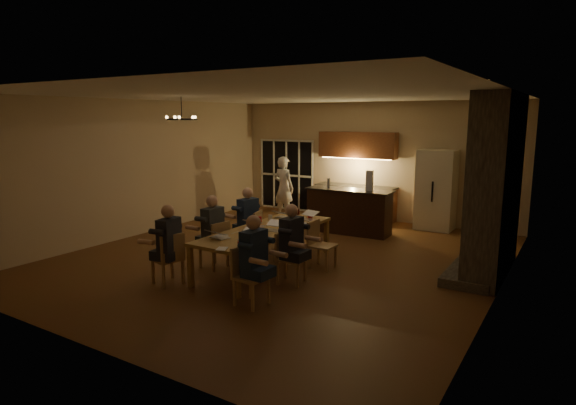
# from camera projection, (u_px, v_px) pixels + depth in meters

# --- Properties ---
(floor) EXTENTS (9.00, 9.00, 0.00)m
(floor) POSITION_uv_depth(u_px,v_px,m) (283.00, 258.00, 9.69)
(floor) COLOR brown
(floor) RESTS_ON ground
(back_wall) EXTENTS (8.00, 0.04, 3.20)m
(back_wall) POSITION_uv_depth(u_px,v_px,m) (371.00, 161.00, 13.20)
(back_wall) COLOR tan
(back_wall) RESTS_ON ground
(left_wall) EXTENTS (0.04, 9.00, 3.20)m
(left_wall) POSITION_uv_depth(u_px,v_px,m) (141.00, 168.00, 11.50)
(left_wall) COLOR tan
(left_wall) RESTS_ON ground
(right_wall) EXTENTS (0.04, 9.00, 3.20)m
(right_wall) POSITION_uv_depth(u_px,v_px,m) (506.00, 196.00, 7.33)
(right_wall) COLOR tan
(right_wall) RESTS_ON ground
(ceiling) EXTENTS (8.00, 9.00, 0.04)m
(ceiling) POSITION_uv_depth(u_px,v_px,m) (283.00, 94.00, 9.13)
(ceiling) COLOR white
(ceiling) RESTS_ON back_wall
(french_doors) EXTENTS (1.86, 0.08, 2.10)m
(french_doors) POSITION_uv_depth(u_px,v_px,m) (287.00, 175.00, 14.65)
(french_doors) COLOR black
(french_doors) RESTS_ON ground
(fireplace) EXTENTS (0.58, 2.50, 3.20)m
(fireplace) POSITION_uv_depth(u_px,v_px,m) (496.00, 185.00, 8.50)
(fireplace) COLOR #5E574A
(fireplace) RESTS_ON ground
(kitchenette) EXTENTS (2.24, 0.68, 2.40)m
(kitchenette) POSITION_uv_depth(u_px,v_px,m) (356.00, 176.00, 13.16)
(kitchenette) COLOR brown
(kitchenette) RESTS_ON ground
(refrigerator) EXTENTS (0.90, 0.68, 2.00)m
(refrigerator) POSITION_uv_depth(u_px,v_px,m) (436.00, 190.00, 12.01)
(refrigerator) COLOR beige
(refrigerator) RESTS_ON ground
(dining_table) EXTENTS (1.10, 3.13, 0.75)m
(dining_table) POSITION_uv_depth(u_px,v_px,m) (266.00, 249.00, 8.97)
(dining_table) COLOR tan
(dining_table) RESTS_ON ground
(bar_island) EXTENTS (2.12, 0.74, 1.08)m
(bar_island) POSITION_uv_depth(u_px,v_px,m) (349.00, 211.00, 11.68)
(bar_island) COLOR black
(bar_island) RESTS_ON ground
(chair_left_near) EXTENTS (0.54, 0.54, 0.89)m
(chair_left_near) POSITION_uv_depth(u_px,v_px,m) (167.00, 258.00, 8.10)
(chair_left_near) COLOR tan
(chair_left_near) RESTS_ON ground
(chair_left_mid) EXTENTS (0.49, 0.49, 0.89)m
(chair_left_mid) POSITION_uv_depth(u_px,v_px,m) (214.00, 244.00, 8.98)
(chair_left_mid) COLOR tan
(chair_left_mid) RESTS_ON ground
(chair_left_far) EXTENTS (0.54, 0.54, 0.89)m
(chair_left_far) POSITION_uv_depth(u_px,v_px,m) (249.00, 232.00, 9.97)
(chair_left_far) COLOR tan
(chair_left_far) RESTS_ON ground
(chair_right_near) EXTENTS (0.48, 0.48, 0.89)m
(chair_right_near) POSITION_uv_depth(u_px,v_px,m) (251.00, 277.00, 7.17)
(chair_right_near) COLOR tan
(chair_right_near) RESTS_ON ground
(chair_right_mid) EXTENTS (0.51, 0.51, 0.89)m
(chair_right_mid) POSITION_uv_depth(u_px,v_px,m) (291.00, 258.00, 8.13)
(chair_right_mid) COLOR tan
(chair_right_mid) RESTS_ON ground
(chair_right_far) EXTENTS (0.44, 0.44, 0.89)m
(chair_right_far) POSITION_uv_depth(u_px,v_px,m) (323.00, 245.00, 8.94)
(chair_right_far) COLOR tan
(chair_right_far) RESTS_ON ground
(person_left_near) EXTENTS (0.69, 0.69, 1.38)m
(person_left_near) POSITION_uv_depth(u_px,v_px,m) (169.00, 245.00, 7.98)
(person_left_near) COLOR #252730
(person_left_near) RESTS_ON ground
(person_right_near) EXTENTS (0.63, 0.63, 1.38)m
(person_right_near) POSITION_uv_depth(u_px,v_px,m) (254.00, 260.00, 7.15)
(person_right_near) COLOR #1D2F4A
(person_right_near) RESTS_ON ground
(person_left_mid) EXTENTS (0.60, 0.60, 1.38)m
(person_left_mid) POSITION_uv_depth(u_px,v_px,m) (213.00, 232.00, 8.92)
(person_left_mid) COLOR #373D42
(person_left_mid) RESTS_ON ground
(person_right_mid) EXTENTS (0.63, 0.63, 1.38)m
(person_right_mid) POSITION_uv_depth(u_px,v_px,m) (292.00, 245.00, 8.04)
(person_right_mid) COLOR #252730
(person_right_mid) RESTS_ON ground
(person_left_far) EXTENTS (0.70, 0.70, 1.38)m
(person_left_far) POSITION_uv_depth(u_px,v_px,m) (248.00, 221.00, 9.89)
(person_left_far) COLOR #1D2F4A
(person_left_far) RESTS_ON ground
(standing_person) EXTENTS (0.69, 0.51, 1.74)m
(standing_person) POSITION_uv_depth(u_px,v_px,m) (284.00, 188.00, 13.25)
(standing_person) COLOR silver
(standing_person) RESTS_ON ground
(chandelier) EXTENTS (0.63, 0.63, 0.03)m
(chandelier) POSITION_uv_depth(u_px,v_px,m) (182.00, 119.00, 9.72)
(chandelier) COLOR black
(chandelier) RESTS_ON ceiling
(laptop_a) EXTENTS (0.36, 0.33, 0.23)m
(laptop_a) POSITION_uv_depth(u_px,v_px,m) (220.00, 232.00, 8.21)
(laptop_a) COLOR silver
(laptop_a) RESTS_ON dining_table
(laptop_b) EXTENTS (0.36, 0.32, 0.23)m
(laptop_b) POSITION_uv_depth(u_px,v_px,m) (249.00, 233.00, 8.09)
(laptop_b) COLOR silver
(laptop_b) RESTS_ON dining_table
(laptop_c) EXTENTS (0.34, 0.30, 0.23)m
(laptop_c) POSITION_uv_depth(u_px,v_px,m) (256.00, 221.00, 9.07)
(laptop_c) COLOR silver
(laptop_c) RESTS_ON dining_table
(laptop_d) EXTENTS (0.35, 0.32, 0.23)m
(laptop_d) POSITION_uv_depth(u_px,v_px,m) (274.00, 225.00, 8.74)
(laptop_d) COLOR silver
(laptop_d) RESTS_ON dining_table
(laptop_e) EXTENTS (0.34, 0.31, 0.23)m
(laptop_e) POSITION_uv_depth(u_px,v_px,m) (284.00, 212.00, 9.89)
(laptop_e) COLOR silver
(laptop_e) RESTS_ON dining_table
(laptop_f) EXTENTS (0.37, 0.34, 0.23)m
(laptop_f) POSITION_uv_depth(u_px,v_px,m) (307.00, 214.00, 9.67)
(laptop_f) COLOR silver
(laptop_f) RESTS_ON dining_table
(mug_front) EXTENTS (0.07, 0.07, 0.10)m
(mug_front) POSITION_uv_depth(u_px,v_px,m) (248.00, 230.00, 8.58)
(mug_front) COLOR silver
(mug_front) RESTS_ON dining_table
(mug_mid) EXTENTS (0.07, 0.07, 0.10)m
(mug_mid) POSITION_uv_depth(u_px,v_px,m) (288.00, 222.00, 9.30)
(mug_mid) COLOR silver
(mug_mid) RESTS_ON dining_table
(mug_back) EXTENTS (0.09, 0.09, 0.10)m
(mug_back) POSITION_uv_depth(u_px,v_px,m) (270.00, 217.00, 9.70)
(mug_back) COLOR silver
(mug_back) RESTS_ON dining_table
(redcup_near) EXTENTS (0.08, 0.08, 0.12)m
(redcup_near) POSITION_uv_depth(u_px,v_px,m) (240.00, 245.00, 7.54)
(redcup_near) COLOR #BA0C15
(redcup_near) RESTS_ON dining_table
(redcup_mid) EXTENTS (0.09, 0.09, 0.12)m
(redcup_mid) POSITION_uv_depth(u_px,v_px,m) (259.00, 220.00, 9.41)
(redcup_mid) COLOR #BA0C15
(redcup_mid) RESTS_ON dining_table
(redcup_far) EXTENTS (0.10, 0.10, 0.12)m
(redcup_far) POSITION_uv_depth(u_px,v_px,m) (310.00, 214.00, 9.93)
(redcup_far) COLOR #BA0C15
(redcup_far) RESTS_ON dining_table
(can_silver) EXTENTS (0.07, 0.07, 0.12)m
(can_silver) POSITION_uv_depth(u_px,v_px,m) (244.00, 233.00, 8.30)
(can_silver) COLOR #B2B2B7
(can_silver) RESTS_ON dining_table
(can_cola) EXTENTS (0.07, 0.07, 0.12)m
(can_cola) POSITION_uv_depth(u_px,v_px,m) (298.00, 212.00, 10.21)
(can_cola) COLOR #3F0F0C
(can_cola) RESTS_ON dining_table
(can_right) EXTENTS (0.07, 0.07, 0.12)m
(can_right) POSITION_uv_depth(u_px,v_px,m) (291.00, 226.00, 8.88)
(can_right) COLOR #B2B2B7
(can_right) RESTS_ON dining_table
(plate_near) EXTENTS (0.23, 0.23, 0.02)m
(plate_near) POSITION_uv_depth(u_px,v_px,m) (262.00, 238.00, 8.22)
(plate_near) COLOR silver
(plate_near) RESTS_ON dining_table
(plate_left) EXTENTS (0.24, 0.24, 0.02)m
(plate_left) POSITION_uv_depth(u_px,v_px,m) (222.00, 236.00, 8.34)
(plate_left) COLOR silver
(plate_left) RESTS_ON dining_table
(plate_far) EXTENTS (0.26, 0.26, 0.02)m
(plate_far) POSITION_uv_depth(u_px,v_px,m) (302.00, 224.00, 9.28)
(plate_far) COLOR silver
(plate_far) RESTS_ON dining_table
(notepad) EXTENTS (0.23, 0.26, 0.01)m
(notepad) POSITION_uv_depth(u_px,v_px,m) (222.00, 249.00, 7.53)
(notepad) COLOR white
(notepad) RESTS_ON dining_table
(bar_bottle) EXTENTS (0.07, 0.07, 0.24)m
(bar_bottle) POSITION_uv_depth(u_px,v_px,m) (328.00, 183.00, 11.80)
(bar_bottle) COLOR #99999E
(bar_bottle) RESTS_ON bar_island
(bar_blender) EXTENTS (0.17, 0.17, 0.48)m
(bar_blender) POSITION_uv_depth(u_px,v_px,m) (370.00, 181.00, 11.29)
(bar_blender) COLOR silver
(bar_blender) RESTS_ON bar_island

